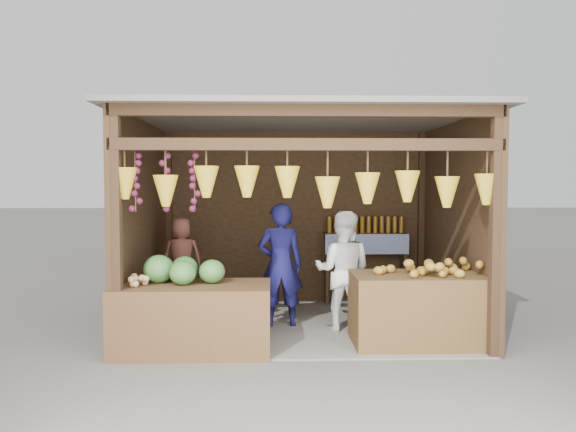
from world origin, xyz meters
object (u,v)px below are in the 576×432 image
object	(u,v)px
counter_left	(193,318)
counter_right	(417,310)
man_standing	(280,265)
woman_standing	(343,271)
vendor_seated	(182,258)

from	to	relation	value
counter_left	counter_right	xyz separation A→B (m)	(2.48, 0.17, 0.04)
counter_left	man_standing	bearing A→B (deg)	46.92
counter_left	woman_standing	xyz separation A→B (m)	(1.73, 0.83, 0.38)
counter_right	man_standing	xyz separation A→B (m)	(-1.52, 0.85, 0.38)
man_standing	vendor_seated	world-z (taller)	man_standing
woman_standing	vendor_seated	size ratio (longest dim) A/B	1.40
counter_right	woman_standing	size ratio (longest dim) A/B	0.98
counter_left	counter_right	distance (m)	2.48
counter_right	woman_standing	bearing A→B (deg)	138.89
counter_right	man_standing	bearing A→B (deg)	150.68
counter_right	man_standing	world-z (taller)	man_standing
woman_standing	vendor_seated	xyz separation A→B (m)	(-2.05, 0.50, 0.11)
counter_left	woman_standing	size ratio (longest dim) A/B	1.12
counter_right	vendor_seated	xyz separation A→B (m)	(-2.80, 1.15, 0.45)
counter_left	counter_right	bearing A→B (deg)	3.95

